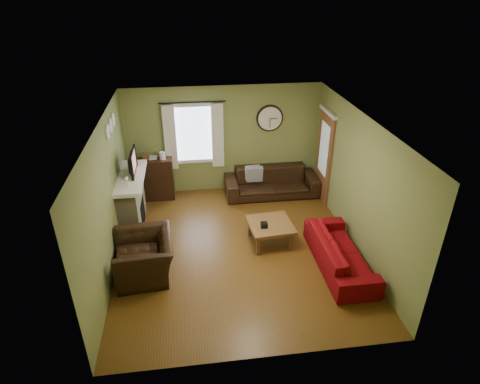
{
  "coord_description": "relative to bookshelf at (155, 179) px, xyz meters",
  "views": [
    {
      "loc": [
        -0.81,
        -6.4,
        4.74
      ],
      "look_at": [
        0.1,
        0.4,
        1.05
      ],
      "focal_mm": 30.0,
      "sensor_mm": 36.0,
      "label": 1
    }
  ],
  "objects": [
    {
      "name": "mantel",
      "position": [
        -0.4,
        -1.16,
        0.63
      ],
      "size": [
        0.58,
        1.6,
        0.08
      ],
      "primitive_type": "cube",
      "color": "white",
      "rests_on": "fireplace"
    },
    {
      "name": "pillow_right",
      "position": [
        2.37,
        -0.13,
        0.04
      ],
      "size": [
        0.39,
        0.13,
        0.39
      ],
      "primitive_type": "cube",
      "rotation": [
        0.0,
        0.0,
        -0.02
      ],
      "color": "#8F929C",
      "rests_on": "sofa_brown"
    },
    {
      "name": "sofa_red",
      "position": [
        3.47,
        -3.07,
        -0.21
      ],
      "size": [
        0.8,
        2.03,
        0.59
      ],
      "primitive_type": "imported",
      "rotation": [
        0.0,
        0.0,
        1.57
      ],
      "color": "#6D050A",
      "rests_on": "floor"
    },
    {
      "name": "curtain_right",
      "position": [
        1.52,
        0.17,
        0.94
      ],
      "size": [
        0.28,
        0.04,
        1.55
      ],
      "primitive_type": "cube",
      "color": "silver",
      "rests_on": "wall_back"
    },
    {
      "name": "tissue_box",
      "position": [
        2.19,
        -2.29,
        -0.11
      ],
      "size": [
        0.14,
        0.14,
        0.1
      ],
      "primitive_type": "cube",
      "rotation": [
        0.0,
        0.0,
        -0.05
      ],
      "color": "black",
      "rests_on": "coffee_table"
    },
    {
      "name": "book",
      "position": [
        -0.1,
        0.08,
        0.45
      ],
      "size": [
        0.19,
        0.25,
        0.02
      ],
      "primitive_type": "imported",
      "rotation": [
        0.0,
        0.0,
        -0.04
      ],
      "color": "brown",
      "rests_on": "bookshelf"
    },
    {
      "name": "wine_glass_b",
      "position": [
        -0.38,
        -1.62,
        0.77
      ],
      "size": [
        0.07,
        0.07,
        0.2
      ],
      "primitive_type": null,
      "color": "white",
      "rests_on": "mantel"
    },
    {
      "name": "armchair",
      "position": [
        -0.06,
        -2.83,
        -0.14
      ],
      "size": [
        1.1,
        1.23,
        0.74
      ],
      "primitive_type": "imported",
      "rotation": [
        0.0,
        0.0,
        -1.48
      ],
      "color": "black",
      "rests_on": "floor"
    },
    {
      "name": "wall_front",
      "position": [
        1.67,
        -4.91,
        0.79
      ],
      "size": [
        4.6,
        0.0,
        2.6
      ],
      "primitive_type": "cube",
      "color": "olive",
      "rests_on": "ground"
    },
    {
      "name": "curtain_left",
      "position": [
        0.42,
        0.17,
        0.94
      ],
      "size": [
        0.28,
        0.04,
        1.55
      ],
      "primitive_type": "cube",
      "color": "silver",
      "rests_on": "wall_back"
    },
    {
      "name": "window_pane",
      "position": [
        0.97,
        0.27,
        0.99
      ],
      "size": [
        1.0,
        0.02,
        1.3
      ],
      "primitive_type": null,
      "color": "silver",
      "rests_on": "wall_back"
    },
    {
      "name": "medallion_left",
      "position": [
        -0.61,
        -1.51,
        1.74
      ],
      "size": [
        0.28,
        0.28,
        0.03
      ],
      "primitive_type": "cylinder",
      "color": "white",
      "rests_on": "wall_left"
    },
    {
      "name": "ceiling",
      "position": [
        1.67,
        -2.31,
        2.09
      ],
      "size": [
        4.6,
        5.2,
        0.0
      ],
      "primitive_type": "cube",
      "color": "white",
      "rests_on": "ground"
    },
    {
      "name": "medallion_right",
      "position": [
        -0.61,
        -0.81,
        1.74
      ],
      "size": [
        0.28,
        0.28,
        0.03
      ],
      "primitive_type": "cylinder",
      "color": "white",
      "rests_on": "wall_left"
    },
    {
      "name": "wine_glass_a",
      "position": [
        -0.38,
        -1.67,
        0.77
      ],
      "size": [
        0.07,
        0.07,
        0.2
      ],
      "primitive_type": null,
      "color": "white",
      "rests_on": "mantel"
    },
    {
      "name": "tv_screen",
      "position": [
        -0.3,
        -1.01,
        0.9
      ],
      "size": [
        0.02,
        0.62,
        0.36
      ],
      "primitive_type": "cube",
      "color": "#994C3F",
      "rests_on": "mantel"
    },
    {
      "name": "wall_right",
      "position": [
        3.97,
        -2.31,
        0.79
      ],
      "size": [
        0.0,
        5.2,
        2.6
      ],
      "primitive_type": "cube",
      "color": "olive",
      "rests_on": "ground"
    },
    {
      "name": "bookshelf",
      "position": [
        0.0,
        0.0,
        0.0
      ],
      "size": [
        0.86,
        0.36,
        1.02
      ],
      "primitive_type": null,
      "color": "black",
      "rests_on": "floor"
    },
    {
      "name": "wall_left",
      "position": [
        -0.63,
        -2.31,
        0.79
      ],
      "size": [
        0.0,
        5.2,
        2.6
      ],
      "primitive_type": "cube",
      "color": "olive",
      "rests_on": "ground"
    },
    {
      "name": "fireplace",
      "position": [
        -0.43,
        -1.16,
        0.04
      ],
      "size": [
        0.4,
        1.4,
        1.1
      ],
      "primitive_type": "cube",
      "color": "tan",
      "rests_on": "floor"
    },
    {
      "name": "sofa_brown",
      "position": [
        2.78,
        -0.17,
        -0.18
      ],
      "size": [
        2.24,
        0.88,
        0.66
      ],
      "primitive_type": "imported",
      "color": "black",
      "rests_on": "floor"
    },
    {
      "name": "medallion_mid",
      "position": [
        -0.61,
        -1.16,
        1.74
      ],
      "size": [
        0.28,
        0.28,
        0.03
      ],
      "primitive_type": "cylinder",
      "color": "white",
      "rests_on": "wall_left"
    },
    {
      "name": "tv",
      "position": [
        -0.38,
        -1.01,
        0.85
      ],
      "size": [
        0.08,
        0.6,
        0.35
      ],
      "primitive_type": "imported",
      "rotation": [
        0.0,
        0.0,
        1.57
      ],
      "color": "black",
      "rests_on": "mantel"
    },
    {
      "name": "coffee_table",
      "position": [
        2.34,
        -2.18,
        -0.28
      ],
      "size": [
        0.91,
        0.91,
        0.45
      ],
      "primitive_type": null,
      "rotation": [
        0.0,
        0.0,
        0.09
      ],
      "color": "brown",
      "rests_on": "floor"
    },
    {
      "name": "wall_back",
      "position": [
        1.67,
        0.29,
        0.79
      ],
      "size": [
        4.6,
        0.0,
        2.6
      ],
      "primitive_type": "cube",
      "color": "olive",
      "rests_on": "ground"
    },
    {
      "name": "pillow_left",
      "position": [
        2.32,
        -0.02,
        0.04
      ],
      "size": [
        0.37,
        0.15,
        0.36
      ],
      "primitive_type": "cube",
      "rotation": [
        0.0,
        0.0,
        0.14
      ],
      "color": "#8F929C",
      "rests_on": "sofa_brown"
    },
    {
      "name": "wall_clock",
      "position": [
        2.77,
        0.24,
        1.29
      ],
      "size": [
        0.64,
        0.06,
        0.64
      ],
      "primitive_type": null,
      "color": "white",
      "rests_on": "wall_back"
    },
    {
      "name": "firebox",
      "position": [
        -0.24,
        -1.16,
        -0.21
      ],
      "size": [
        0.04,
        0.6,
        0.55
      ],
      "primitive_type": "cube",
      "color": "black",
      "rests_on": "fireplace"
    },
    {
      "name": "door",
      "position": [
        3.94,
        -0.46,
        0.54
      ],
      "size": [
        0.05,
        0.9,
        2.1
      ],
      "primitive_type": "cube",
      "color": "brown",
      "rests_on": "floor"
    },
    {
      "name": "floor",
      "position": [
        1.67,
        -2.31,
        -0.51
      ],
      "size": [
        4.6,
        5.2,
        0.0
      ],
      "primitive_type": "cube",
      "color": "#593813",
      "rests_on": "ground"
    },
    {
      "name": "curtain_rod",
      "position": [
        0.97,
        0.17,
        1.76
      ],
      "size": [
        0.03,
        0.03,
        1.5
      ],
      "primitive_type": "cylinder",
      "color": "black",
      "rests_on": "wall_back"
    }
  ]
}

